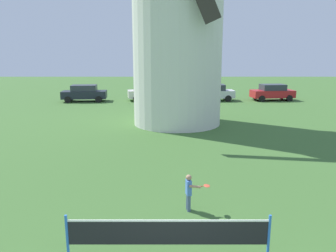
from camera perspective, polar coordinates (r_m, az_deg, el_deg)
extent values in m
cylinder|color=silver|center=(21.21, 1.63, 15.26)|extent=(5.57, 5.57, 11.06)
cylinder|color=blue|center=(7.92, -17.03, -18.08)|extent=(0.06, 0.06, 1.10)
cylinder|color=blue|center=(7.92, 17.03, -18.08)|extent=(0.06, 0.06, 1.10)
cube|color=black|center=(7.54, 0.00, -18.04)|extent=(4.37, 0.01, 0.55)
cube|color=white|center=(7.40, 0.00, -16.08)|extent=(4.37, 0.02, 0.04)
cylinder|color=slate|center=(9.94, 3.44, -12.88)|extent=(0.10, 0.10, 0.50)
cylinder|color=slate|center=(9.82, 3.65, -13.23)|extent=(0.10, 0.10, 0.50)
cube|color=#4C7AD1|center=(9.69, 3.58, -10.54)|extent=(0.18, 0.26, 0.44)
sphere|color=tan|center=(9.58, 3.61, -8.89)|extent=(0.17, 0.17, 0.17)
cylinder|color=tan|center=(9.84, 3.35, -10.30)|extent=(0.07, 0.07, 0.33)
cylinder|color=tan|center=(9.58, 4.68, -10.42)|extent=(0.35, 0.13, 0.13)
cylinder|color=#D84C33|center=(9.61, 5.45, -10.35)|extent=(0.22, 0.06, 0.04)
ellipsoid|color=#D84C33|center=(9.67, 6.73, -10.23)|extent=(0.22, 0.27, 0.03)
cube|color=#1E232D|center=(32.44, -14.26, 5.29)|extent=(4.27, 2.08, 0.70)
cube|color=#2D333D|center=(32.38, -14.32, 6.40)|extent=(2.44, 1.71, 0.56)
cylinder|color=black|center=(33.14, -11.60, 4.95)|extent=(0.61, 0.24, 0.60)
cylinder|color=black|center=(31.46, -11.92, 4.55)|extent=(0.61, 0.24, 0.60)
cylinder|color=black|center=(33.56, -16.39, 4.79)|extent=(0.61, 0.24, 0.60)
cylinder|color=black|center=(31.91, -16.95, 4.38)|extent=(0.61, 0.24, 0.60)
cube|color=silver|center=(32.25, -3.05, 5.62)|extent=(4.58, 2.47, 0.70)
cube|color=#2D333D|center=(32.19, -3.07, 6.73)|extent=(2.66, 1.92, 0.56)
cylinder|color=black|center=(33.35, -0.72, 5.25)|extent=(0.62, 0.29, 0.60)
cylinder|color=black|center=(31.69, -0.19, 4.87)|extent=(0.62, 0.29, 0.60)
cylinder|color=black|center=(32.98, -5.79, 5.11)|extent=(0.62, 0.29, 0.60)
cylinder|color=black|center=(31.30, -5.52, 4.72)|extent=(0.62, 0.29, 0.60)
cube|color=silver|center=(32.33, 7.61, 5.54)|extent=(4.27, 1.83, 0.70)
cube|color=#2D333D|center=(32.26, 7.65, 6.65)|extent=(2.41, 1.57, 0.56)
cylinder|color=black|center=(33.47, 9.79, 5.10)|extent=(0.61, 0.20, 0.60)
cylinder|color=black|center=(31.82, 10.40, 4.70)|extent=(0.61, 0.20, 0.60)
cylinder|color=black|center=(33.01, 4.89, 5.13)|extent=(0.61, 0.20, 0.60)
cylinder|color=black|center=(31.34, 5.25, 4.73)|extent=(0.61, 0.20, 0.60)
cube|color=red|center=(33.74, 17.60, 5.35)|extent=(4.19, 2.14, 0.70)
cube|color=#2D333D|center=(33.67, 17.67, 6.42)|extent=(2.41, 1.74, 0.56)
cylinder|color=black|center=(35.11, 19.06, 4.94)|extent=(0.62, 0.25, 0.60)
cylinder|color=black|center=(33.60, 20.29, 4.53)|extent=(0.62, 0.25, 0.60)
cylinder|color=black|center=(34.03, 14.88, 4.98)|extent=(0.62, 0.25, 0.60)
cylinder|color=black|center=(32.47, 15.95, 4.58)|extent=(0.62, 0.25, 0.60)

